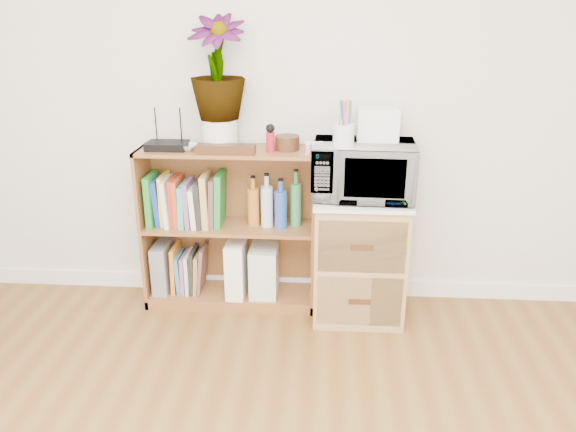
{
  "coord_description": "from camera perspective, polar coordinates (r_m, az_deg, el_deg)",
  "views": [
    {
      "loc": [
        0.2,
        -0.9,
        1.7
      ],
      "look_at": [
        0.0,
        1.95,
        0.62
      ],
      "focal_mm": 35.0,
      "sensor_mm": 36.0,
      "label": 1
    }
  ],
  "objects": [
    {
      "name": "file_box",
      "position": [
        3.48,
        -12.56,
        -5.01
      ],
      "size": [
        0.09,
        0.24,
        0.3
      ],
      "primitive_type": "cube",
      "color": "slate",
      "rests_on": "bookshelf"
    },
    {
      "name": "trinket_box",
      "position": [
        3.04,
        -6.31,
        6.77
      ],
      "size": [
        0.31,
        0.08,
        0.05
      ],
      "primitive_type": "cube",
      "color": "#371F0F",
      "rests_on": "bookshelf"
    },
    {
      "name": "magazine_holder_mid",
      "position": [
        3.36,
        -2.99,
        -5.48
      ],
      "size": [
        0.09,
        0.24,
        0.3
      ],
      "primitive_type": "cube",
      "color": "silver",
      "rests_on": "bookshelf"
    },
    {
      "name": "lower_books",
      "position": [
        3.45,
        -10.0,
        -5.43
      ],
      "size": [
        0.2,
        0.19,
        0.29
      ],
      "color": "orange",
      "rests_on": "bookshelf"
    },
    {
      "name": "plant_pot",
      "position": [
        3.15,
        -6.93,
        8.3
      ],
      "size": [
        0.19,
        0.19,
        0.16
      ],
      "primitive_type": "cylinder",
      "color": "white",
      "rests_on": "bookshelf"
    },
    {
      "name": "paint_jars",
      "position": [
        3.0,
        2.69,
        6.76
      ],
      "size": [
        0.11,
        0.04,
        0.06
      ],
      "primitive_type": "cube",
      "color": "pink",
      "rests_on": "bookshelf"
    },
    {
      "name": "skirting_board",
      "position": [
        3.56,
        0.31,
        -6.96
      ],
      "size": [
        4.0,
        0.02,
        0.1
      ],
      "primitive_type": "cube",
      "color": "white",
      "rests_on": "ground"
    },
    {
      "name": "liquor_bottles",
      "position": [
        3.19,
        -1.41,
        1.47
      ],
      "size": [
        0.31,
        0.07,
        0.32
      ],
      "color": "#B56A21",
      "rests_on": "bookshelf"
    },
    {
      "name": "small_appliance",
      "position": [
        3.07,
        9.08,
        9.24
      ],
      "size": [
        0.22,
        0.18,
        0.17
      ],
      "primitive_type": "cube",
      "color": "white",
      "rests_on": "microwave"
    },
    {
      "name": "wooden_bowl",
      "position": [
        3.1,
        -0.08,
        7.45
      ],
      "size": [
        0.13,
        0.13,
        0.08
      ],
      "primitive_type": "cylinder",
      "color": "#371D0F",
      "rests_on": "bookshelf"
    },
    {
      "name": "microwave",
      "position": [
        3.04,
        7.63,
        4.64
      ],
      "size": [
        0.55,
        0.39,
        0.3
      ],
      "primitive_type": "imported",
      "rotation": [
        0.0,
        0.0,
        -0.04
      ],
      "color": "white",
      "rests_on": "wicker_unit"
    },
    {
      "name": "potted_plant",
      "position": [
        3.09,
        -7.22,
        14.72
      ],
      "size": [
        0.3,
        0.3,
        0.54
      ],
      "primitive_type": "imported",
      "color": "#3B6D2B",
      "rests_on": "plant_pot"
    },
    {
      "name": "white_bowl",
      "position": [
        3.16,
        -10.39,
        6.91
      ],
      "size": [
        0.13,
        0.13,
        0.03
      ],
      "primitive_type": "imported",
      "color": "silver",
      "rests_on": "bookshelf"
    },
    {
      "name": "magazine_holder_right",
      "position": [
        3.35,
        -1.87,
        -5.55
      ],
      "size": [
        0.09,
        0.24,
        0.3
      ],
      "primitive_type": "cube",
      "color": "silver",
      "rests_on": "bookshelf"
    },
    {
      "name": "pen_cup",
      "position": [
        2.89,
        5.66,
        8.15
      ],
      "size": [
        0.11,
        0.11,
        0.12
      ],
      "primitive_type": "cylinder",
      "color": "silver",
      "rests_on": "microwave"
    },
    {
      "name": "kokeshi_doll",
      "position": [
        3.06,
        -1.8,
        7.52
      ],
      "size": [
        0.05,
        0.05,
        0.11
      ],
      "primitive_type": "cylinder",
      "color": "#A81422",
      "rests_on": "bookshelf"
    },
    {
      "name": "magazine_holder_left",
      "position": [
        3.37,
        -5.22,
        -5.13
      ],
      "size": [
        0.11,
        0.27,
        0.33
      ],
      "primitive_type": "cube",
      "color": "white",
      "rests_on": "bookshelf"
    },
    {
      "name": "wicker_unit",
      "position": [
        3.23,
        7.19,
        -4.19
      ],
      "size": [
        0.5,
        0.45,
        0.7
      ],
      "primitive_type": "cube",
      "color": "#9E7542",
      "rests_on": "ground"
    },
    {
      "name": "router",
      "position": [
        3.19,
        -12.16,
        7.01
      ],
      "size": [
        0.22,
        0.15,
        0.04
      ],
      "primitive_type": "cube",
      "color": "black",
      "rests_on": "bookshelf"
    },
    {
      "name": "cookbooks",
      "position": [
        3.28,
        -10.26,
        1.51
      ],
      "size": [
        0.43,
        0.2,
        0.31
      ],
      "color": "#22822A",
      "rests_on": "bookshelf"
    },
    {
      "name": "bookshelf",
      "position": [
        3.29,
        -5.93,
        -1.29
      ],
      "size": [
        1.0,
        0.3,
        0.95
      ],
      "primitive_type": "cube",
      "color": "brown",
      "rests_on": "ground"
    }
  ]
}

